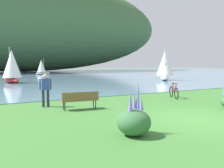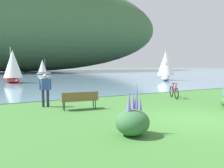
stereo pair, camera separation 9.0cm
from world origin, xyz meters
TOP-DOWN VIEW (x-y plane):
  - ground_plane at (0.00, 0.00)m, footprint 200.00×200.00m
  - bay_water at (0.00, 47.45)m, footprint 180.00×80.00m
  - distant_hillside at (2.66, 62.74)m, footprint 85.73×28.00m
  - park_bench_near_camera at (-3.35, 4.09)m, footprint 1.84×0.67m
  - bicycle_leaning_near_bench at (3.45, 4.88)m, footprint 0.81×1.63m
  - person_at_shoreline at (-4.65, 5.64)m, footprint 0.60×0.29m
  - echium_bush_beside_closest at (-3.39, -0.66)m, footprint 1.07×1.07m
  - sailboat_nearest_to_shore at (-4.50, 22.39)m, footprint 2.55×3.61m
  - sailboat_mid_bay at (2.96, 41.65)m, footprint 2.83×1.85m
  - sailboat_toward_hillside at (13.76, 17.58)m, footprint 3.47×3.52m

SIDE VIEW (x-z plane):
  - ground_plane at x=0.00m, z-range 0.00..0.00m
  - bay_water at x=0.00m, z-range 0.00..0.04m
  - bicycle_leaning_near_bench at x=3.45m, z-range -0.11..0.90m
  - echium_bush_beside_closest at x=-3.39m, z-range -0.39..1.29m
  - park_bench_near_camera at x=-3.35m, z-range 0.08..0.96m
  - person_at_shoreline at x=-4.65m, z-range 0.12..1.83m
  - sailboat_mid_bay at x=2.96m, z-range -0.05..3.18m
  - sailboat_nearest_to_shore at x=-4.50m, z-range -0.08..4.00m
  - sailboat_toward_hillside at x=13.76m, z-range -0.09..4.29m
  - distant_hillside at x=2.66m, z-range 0.04..26.87m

